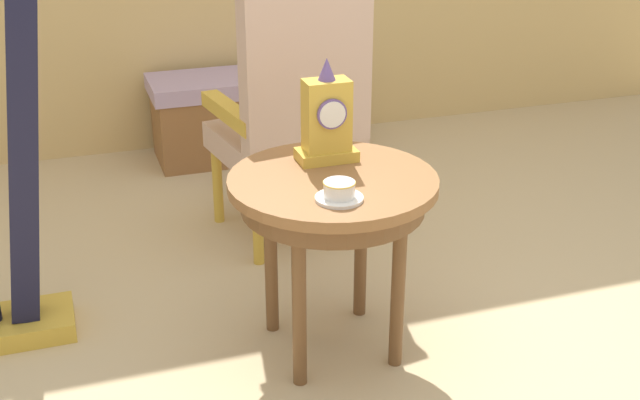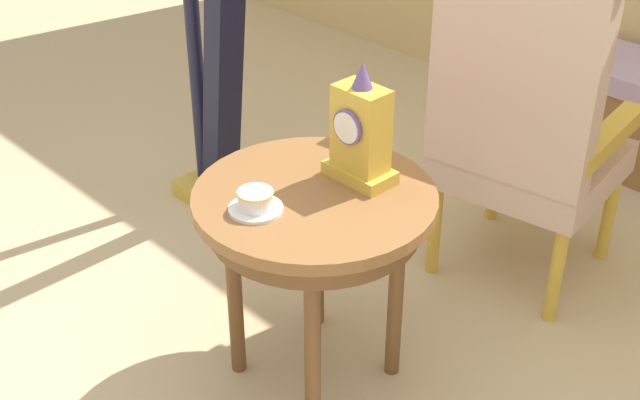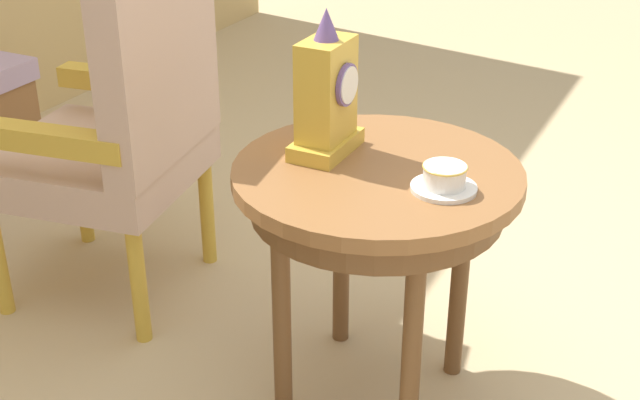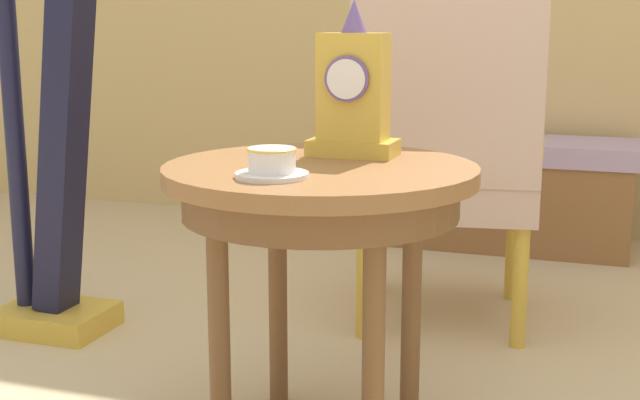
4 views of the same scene
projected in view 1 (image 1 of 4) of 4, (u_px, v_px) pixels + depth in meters
ground_plane at (351, 359)px, 2.68m from camera, size 10.00×10.00×0.00m
side_table at (333, 200)px, 2.54m from camera, size 0.65×0.65×0.61m
teacup_left at (339, 192)px, 2.34m from camera, size 0.14×0.14×0.06m
mantel_clock at (327, 120)px, 2.58m from camera, size 0.19×0.11×0.34m
armchair at (294, 106)px, 3.23m from camera, size 0.62×0.61×1.14m
harp at (5, 130)px, 2.54m from camera, size 0.40×0.24×1.82m
window_bench at (248, 114)px, 4.32m from camera, size 1.01×0.40×0.44m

